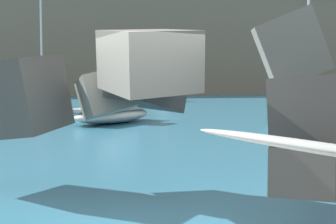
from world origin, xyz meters
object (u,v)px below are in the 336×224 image
(mooring_buoy_middle, at_px, (88,101))
(mooring_buoy_outer, at_px, (2,104))
(boat_mid_centre, at_px, (313,112))
(station_building_west, at_px, (56,0))
(mooring_buoy_inner, at_px, (85,104))
(boat_far_left, at_px, (114,110))
(boat_near_left, at_px, (166,95))
(boat_near_centre, at_px, (41,102))

(mooring_buoy_middle, bearing_deg, mooring_buoy_outer, -152.57)
(boat_mid_centre, relative_size, station_building_west, 0.93)
(mooring_buoy_outer, bearing_deg, mooring_buoy_inner, -12.28)
(boat_far_left, bearing_deg, mooring_buoy_middle, 91.27)
(boat_near_left, xyz_separation_m, mooring_buoy_outer, (-15.34, -7.62, -0.37))
(mooring_buoy_outer, height_order, station_building_west, station_building_west)
(boat_near_centre, distance_m, boat_mid_centre, 17.46)
(boat_far_left, distance_m, mooring_buoy_middle, 20.27)
(mooring_buoy_outer, xyz_separation_m, station_building_west, (2.69, 61.13, 19.74))
(boat_mid_centre, xyz_separation_m, mooring_buoy_inner, (-10.43, 16.50, -0.23))
(boat_far_left, distance_m, mooring_buoy_inner, 15.25)
(boat_mid_centre, xyz_separation_m, mooring_buoy_middle, (-10.02, 21.54, -0.23))
(boat_far_left, relative_size, mooring_buoy_outer, 11.82)
(boat_near_left, bearing_deg, boat_near_centre, -129.31)
(mooring_buoy_inner, relative_size, station_building_west, 0.06)
(boat_mid_centre, bearing_deg, boat_far_left, 172.39)
(boat_near_left, distance_m, boat_near_centre, 18.69)
(mooring_buoy_inner, distance_m, station_building_west, 65.71)
(boat_near_centre, xyz_separation_m, boat_far_left, (3.91, -9.81, -0.04))
(boat_near_centre, height_order, station_building_west, station_building_west)
(mooring_buoy_middle, bearing_deg, boat_near_centre, -108.34)
(boat_near_centre, distance_m, station_building_west, 70.67)
(boat_near_left, distance_m, mooring_buoy_inner, 12.62)
(boat_mid_centre, xyz_separation_m, mooring_buoy_outer, (-16.99, 17.93, -0.23))
(mooring_buoy_inner, relative_size, mooring_buoy_outer, 1.00)
(boat_far_left, bearing_deg, station_building_west, 93.48)
(station_building_west, bearing_deg, mooring_buoy_middle, -85.74)
(boat_near_centre, bearing_deg, boat_mid_centre, -39.42)
(boat_far_left, distance_m, mooring_buoy_outer, 18.23)
(boat_near_centre, relative_size, boat_mid_centre, 1.06)
(boat_mid_centre, bearing_deg, boat_near_centre, 140.58)
(mooring_buoy_inner, xyz_separation_m, mooring_buoy_outer, (-6.56, 1.43, 0.00))
(boat_mid_centre, bearing_deg, mooring_buoy_outer, 133.47)
(boat_near_centre, height_order, mooring_buoy_outer, boat_near_centre)
(boat_near_centre, bearing_deg, boat_far_left, -68.25)
(mooring_buoy_outer, distance_m, station_building_west, 64.29)
(mooring_buoy_inner, bearing_deg, boat_mid_centre, -57.69)
(boat_far_left, height_order, station_building_west, station_building_west)
(boat_far_left, bearing_deg, boat_near_centre, 111.75)
(boat_near_left, bearing_deg, mooring_buoy_middle, -154.43)
(mooring_buoy_middle, distance_m, station_building_west, 60.96)
(boat_near_left, relative_size, mooring_buoy_outer, 16.56)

